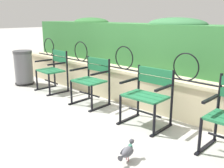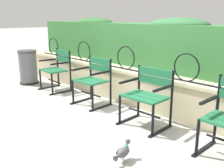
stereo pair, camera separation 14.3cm
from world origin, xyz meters
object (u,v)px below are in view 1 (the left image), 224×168
at_px(park_chair_centre_left, 92,79).
at_px(pigeon_near_chairs, 127,152).
at_px(park_chair_leftmost, 54,69).
at_px(park_chair_centre_right, 148,94).
at_px(trash_bin, 24,68).

bearing_deg(park_chair_centre_left, pigeon_near_chairs, -30.44).
bearing_deg(pigeon_near_chairs, park_chair_leftmost, 160.84).
relative_size(park_chair_centre_right, trash_bin, 1.06).
xyz_separation_m(pigeon_near_chairs, trash_bin, (-3.87, 0.82, 0.26)).
distance_m(park_chair_leftmost, pigeon_near_chairs, 3.13).
height_order(park_chair_leftmost, trash_bin, park_chair_leftmost).
xyz_separation_m(park_chair_leftmost, trash_bin, (-0.93, -0.20, -0.09)).
bearing_deg(park_chair_centre_right, pigeon_near_chairs, -64.82).
relative_size(park_chair_leftmost, trash_bin, 1.09).
bearing_deg(park_chair_centre_right, park_chair_leftmost, 178.89).
bearing_deg(park_chair_centre_left, park_chair_centre_right, -1.27).
relative_size(park_chair_centre_left, park_chair_centre_right, 1.00).
height_order(park_chair_leftmost, park_chair_centre_left, park_chair_leftmost).
distance_m(park_chair_centre_left, trash_bin, 2.18).
height_order(park_chair_centre_right, pigeon_near_chairs, park_chair_centre_right).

